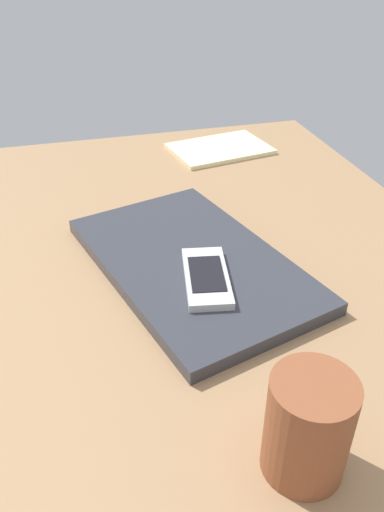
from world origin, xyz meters
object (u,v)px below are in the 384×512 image
Objects in this scene: laptop_closed at (192,263)px; notepad at (220,149)px; cell_phone_on_laptop at (207,277)px; pen_cup at (308,427)px.

laptop_closed is 1.86× the size of notepad.
notepad is at bearing -19.83° from cell_phone_on_laptop.
laptop_closed is 41.50cm from notepad.
notepad is 1.92× the size of pen_cup.
cell_phone_on_laptop is 25.29cm from pen_cup.
laptop_closed is 3.58× the size of pen_cup.
pen_cup is at bearing 158.02° from notepad.
pen_cup is (-25.14, -1.00, 2.54)cm from cell_phone_on_laptop.
cell_phone_on_laptop is 0.68× the size of notepad.
cell_phone_on_laptop is at bearing 168.10° from laptop_closed.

